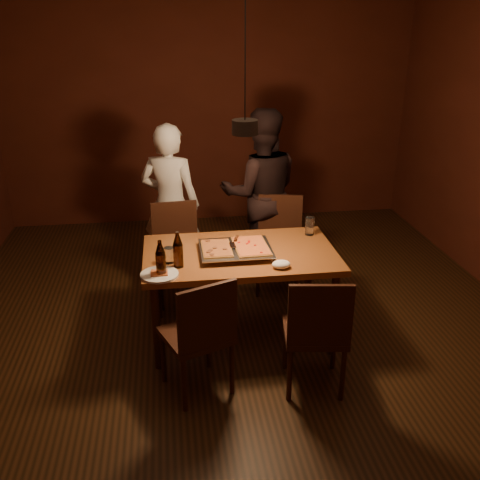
{
  "coord_description": "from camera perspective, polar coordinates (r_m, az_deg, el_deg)",
  "views": [
    {
      "loc": [
        -0.54,
        -3.63,
        2.44
      ],
      "look_at": [
        -0.01,
        0.15,
        0.85
      ],
      "focal_mm": 40.0,
      "sensor_mm": 36.0,
      "label": 1
    }
  ],
  "objects": [
    {
      "name": "room_shell",
      "position": [
        3.81,
        0.51,
        6.77
      ],
      "size": [
        6.0,
        6.0,
        6.0
      ],
      "color": "#3A2010",
      "rests_on": "ground"
    },
    {
      "name": "dining_table",
      "position": [
        4.21,
        0.0,
        -2.18
      ],
      "size": [
        1.5,
        0.9,
        0.75
      ],
      "color": "#995427",
      "rests_on": "floor"
    },
    {
      "name": "chair_far_left",
      "position": [
        4.93,
        -6.79,
        -0.26
      ],
      "size": [
        0.45,
        0.45,
        0.49
      ],
      "rotation": [
        0.0,
        0.0,
        3.23
      ],
      "color": "#38190F",
      "rests_on": "floor"
    },
    {
      "name": "chair_far_right",
      "position": [
        5.1,
        4.22,
        0.63
      ],
      "size": [
        0.51,
        0.51,
        0.49
      ],
      "rotation": [
        0.0,
        0.0,
        2.9
      ],
      "color": "#38190F",
      "rests_on": "floor"
    },
    {
      "name": "chair_near_left",
      "position": [
        3.61,
        -4.18,
        -9.31
      ],
      "size": [
        0.55,
        0.55,
        0.49
      ],
      "rotation": [
        0.0,
        0.0,
        0.39
      ],
      "color": "#38190F",
      "rests_on": "floor"
    },
    {
      "name": "chair_near_right",
      "position": [
        3.66,
        8.21,
        -8.99
      ],
      "size": [
        0.47,
        0.47,
        0.49
      ],
      "rotation": [
        0.0,
        0.0,
        -0.14
      ],
      "color": "#38190F",
      "rests_on": "floor"
    },
    {
      "name": "pizza_tray",
      "position": [
        4.14,
        -0.47,
        -1.16
      ],
      "size": [
        0.58,
        0.48,
        0.05
      ],
      "primitive_type": "cube",
      "rotation": [
        0.0,
        0.0,
        0.06
      ],
      "color": "silver",
      "rests_on": "dining_table"
    },
    {
      "name": "pizza_meat",
      "position": [
        4.1,
        -2.51,
        -0.86
      ],
      "size": [
        0.22,
        0.35,
        0.02
      ],
      "primitive_type": "cube",
      "rotation": [
        0.0,
        0.0,
        0.0
      ],
      "color": "maroon",
      "rests_on": "pizza_tray"
    },
    {
      "name": "pizza_cheese",
      "position": [
        4.14,
        1.19,
        -0.64
      ],
      "size": [
        0.27,
        0.41,
        0.02
      ],
      "primitive_type": "cube",
      "rotation": [
        0.0,
        0.0,
        0.04
      ],
      "color": "gold",
      "rests_on": "pizza_tray"
    },
    {
      "name": "spatula",
      "position": [
        4.14,
        -0.59,
        -0.54
      ],
      "size": [
        0.15,
        0.25,
        0.04
      ],
      "primitive_type": null,
      "rotation": [
        0.0,
        0.0,
        -0.25
      ],
      "color": "silver",
      "rests_on": "pizza_tray"
    },
    {
      "name": "beer_bottle_a",
      "position": [
        3.78,
        -8.47,
        -1.98
      ],
      "size": [
        0.07,
        0.07,
        0.27
      ],
      "color": "black",
      "rests_on": "dining_table"
    },
    {
      "name": "beer_bottle_b",
      "position": [
        3.9,
        -6.64,
        -1.03
      ],
      "size": [
        0.07,
        0.07,
        0.27
      ],
      "color": "black",
      "rests_on": "dining_table"
    },
    {
      "name": "water_glass_left",
      "position": [
        4.01,
        -7.58,
        -1.62
      ],
      "size": [
        0.08,
        0.08,
        0.12
      ],
      "primitive_type": "cylinder",
      "color": "silver",
      "rests_on": "dining_table"
    },
    {
      "name": "water_glass_right",
      "position": [
        4.52,
        7.45,
        1.49
      ],
      "size": [
        0.07,
        0.07,
        0.15
      ],
      "primitive_type": "cylinder",
      "color": "silver",
      "rests_on": "dining_table"
    },
    {
      "name": "plate_slice",
      "position": [
        3.84,
        -8.59,
        -3.65
      ],
      "size": [
        0.27,
        0.27,
        0.03
      ],
      "color": "white",
      "rests_on": "dining_table"
    },
    {
      "name": "napkin",
      "position": [
        3.91,
        4.42,
        -2.6
      ],
      "size": [
        0.14,
        0.11,
        0.06
      ],
      "primitive_type": "ellipsoid",
      "color": "white",
      "rests_on": "dining_table"
    },
    {
      "name": "diner_white",
      "position": [
        5.18,
        -7.43,
        3.77
      ],
      "size": [
        0.66,
        0.54,
        1.57
      ],
      "primitive_type": "imported",
      "rotation": [
        0.0,
        0.0,
        2.81
      ],
      "color": "silver",
      "rests_on": "floor"
    },
    {
      "name": "diner_dark",
      "position": [
        5.32,
        2.22,
        5.02
      ],
      "size": [
        0.83,
        0.65,
        1.67
      ],
      "primitive_type": "imported",
      "rotation": [
        0.0,
        0.0,
        3.11
      ],
      "color": "black",
      "rests_on": "floor"
    },
    {
      "name": "pendant_lamp",
      "position": [
        3.73,
        0.53,
        12.11
      ],
      "size": [
        0.18,
        0.18,
        1.1
      ],
      "color": "black",
      "rests_on": "ceiling"
    }
  ]
}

